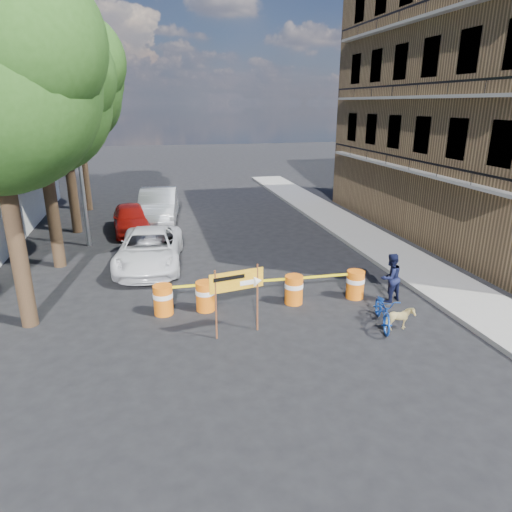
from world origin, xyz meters
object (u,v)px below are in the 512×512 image
barrel_mid_right (294,289)px  detour_sign (244,284)px  bicycle (385,296)px  suv_white (150,249)px  sedan_silver (159,206)px  barrel_far_left (163,299)px  pedestrian (390,278)px  sedan_red (131,218)px  barrel_mid_left (205,295)px  barrel_far_right (355,284)px  dog (399,319)px

barrel_mid_right → detour_sign: (-1.88, -1.55, 0.94)m
bicycle → suv_white: size_ratio=0.36×
barrel_mid_right → suv_white: 6.18m
bicycle → sedan_silver: size_ratio=0.34×
barrel_far_left → sedan_silver: sedan_silver is taller
pedestrian → sedan_red: size_ratio=0.39×
barrel_mid_left → barrel_mid_right: bearing=-2.8°
barrel_mid_left → detour_sign: detour_sign is taller
barrel_mid_left → barrel_far_right: size_ratio=1.00×
pedestrian → bicycle: bearing=38.4°
barrel_far_left → sedan_silver: 11.28m
suv_white → sedan_red: size_ratio=1.23×
barrel_far_left → pedestrian: (6.92, -0.65, 0.31)m
barrel_mid_left → suv_white: bearing=109.6°
barrel_mid_left → detour_sign: bearing=-63.6°
detour_sign → sedan_silver: bearing=87.1°
barrel_mid_right → bicycle: size_ratio=0.50×
barrel_far_left → sedan_silver: size_ratio=0.17×
barrel_far_left → barrel_mid_right: size_ratio=1.00×
barrel_far_left → barrel_mid_left: bearing=-0.6°
detour_sign → barrel_far_right: bearing=10.2°
pedestrian → sedan_silver: (-6.68, 11.92, 0.08)m
barrel_far_right → barrel_far_left: bearing=178.2°
detour_sign → sedan_red: detour_sign is taller
detour_sign → dog: size_ratio=2.44×
bicycle → suv_white: (-6.22, 6.47, -0.21)m
pedestrian → bicycle: 1.81m
barrel_far_left → suv_white: size_ratio=0.18×
barrel_mid_right → pedestrian: size_ratio=0.58×
barrel_far_right → detour_sign: bearing=-158.9°
barrel_mid_left → barrel_far_right: bearing=-2.1°
barrel_mid_right → pedestrian: 3.03m
barrel_mid_left → pedestrian: (5.69, -0.64, 0.31)m
sedan_red → barrel_far_left: bearing=-88.2°
pedestrian → suv_white: (-7.24, 4.98, -0.09)m
bicycle → sedan_red: size_ratio=0.44×
barrel_far_left → sedan_red: (-1.11, 9.49, 0.22)m
pedestrian → sedan_red: bearing=-69.2°
barrel_mid_left → sedan_silver: bearing=95.0°
pedestrian → bicycle: size_ratio=0.87×
suv_white → sedan_red: suv_white is taller
suv_white → barrel_mid_right: bearing=-40.1°
sedan_red → barrel_mid_right: bearing=-67.2°
barrel_far_right → sedan_red: bearing=126.2°
barrel_far_left → barrel_far_right: 5.99m
detour_sign → pedestrian: detour_sign is taller
bicycle → barrel_mid_left: bearing=172.0°
detour_sign → suv_white: (-2.38, 6.02, -0.72)m
barrel_far_right → detour_sign: (-3.91, -1.51, 0.94)m
detour_sign → suv_white: size_ratio=0.39×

